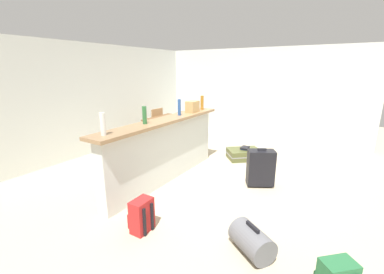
{
  "coord_description": "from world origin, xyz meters",
  "views": [
    {
      "loc": [
        -4.14,
        -2.04,
        1.95
      ],
      "look_at": [
        0.1,
        0.58,
        0.6
      ],
      "focal_mm": 23.83,
      "sensor_mm": 36.0,
      "label": 1
    }
  ],
  "objects_px": {
    "bottle_amber": "(202,103)",
    "dining_chair_far_side": "(155,124)",
    "suitcase_flat_olive": "(244,154)",
    "bottle_white": "(103,124)",
    "book_stack": "(245,148)",
    "duffel_bag_grey": "(252,241)",
    "grocery_bag": "(192,107)",
    "backpack_red": "(141,216)",
    "suitcase_upright_black": "(261,167)",
    "dining_table": "(168,121)",
    "bottle_blue": "(179,107)",
    "bottle_green": "(145,115)",
    "dining_chair_near_partition": "(183,129)"
  },
  "relations": [
    {
      "from": "bottle_white",
      "to": "dining_chair_near_partition",
      "type": "bearing_deg",
      "value": 14.09
    },
    {
      "from": "backpack_red",
      "to": "book_stack",
      "type": "xyz_separation_m",
      "value": [
        3.17,
        -0.15,
        0.05
      ]
    },
    {
      "from": "suitcase_upright_black",
      "to": "bottle_blue",
      "type": "bearing_deg",
      "value": 98.61
    },
    {
      "from": "grocery_bag",
      "to": "suitcase_upright_black",
      "type": "xyz_separation_m",
      "value": [
        -0.19,
        -1.47,
        -0.89
      ]
    },
    {
      "from": "bottle_green",
      "to": "suitcase_upright_black",
      "type": "xyz_separation_m",
      "value": [
        1.12,
        -1.53,
        -0.92
      ]
    },
    {
      "from": "bottle_blue",
      "to": "backpack_red",
      "type": "relative_size",
      "value": 0.7
    },
    {
      "from": "suitcase_flat_olive",
      "to": "book_stack",
      "type": "distance_m",
      "value": 0.14
    },
    {
      "from": "dining_table",
      "to": "backpack_red",
      "type": "relative_size",
      "value": 2.62
    },
    {
      "from": "dining_chair_near_partition",
      "to": "duffel_bag_grey",
      "type": "height_order",
      "value": "dining_chair_near_partition"
    },
    {
      "from": "grocery_bag",
      "to": "book_stack",
      "type": "bearing_deg",
      "value": -38.31
    },
    {
      "from": "duffel_bag_grey",
      "to": "bottle_green",
      "type": "bearing_deg",
      "value": 74.1
    },
    {
      "from": "bottle_green",
      "to": "backpack_red",
      "type": "distance_m",
      "value": 1.53
    },
    {
      "from": "dining_chair_far_side",
      "to": "book_stack",
      "type": "relative_size",
      "value": 3.59
    },
    {
      "from": "suitcase_flat_olive",
      "to": "duffel_bag_grey",
      "type": "relative_size",
      "value": 1.5
    },
    {
      "from": "suitcase_flat_olive",
      "to": "bottle_white",
      "type": "bearing_deg",
      "value": 165.46
    },
    {
      "from": "grocery_bag",
      "to": "backpack_red",
      "type": "relative_size",
      "value": 0.62
    },
    {
      "from": "bottle_amber",
      "to": "dining_chair_far_side",
      "type": "xyz_separation_m",
      "value": [
        0.55,
        1.76,
        -0.74
      ]
    },
    {
      "from": "bottle_blue",
      "to": "suitcase_upright_black",
      "type": "height_order",
      "value": "bottle_blue"
    },
    {
      "from": "bottle_amber",
      "to": "grocery_bag",
      "type": "bearing_deg",
      "value": -179.52
    },
    {
      "from": "bottle_blue",
      "to": "bottle_green",
      "type": "bearing_deg",
      "value": 177.72
    },
    {
      "from": "bottle_blue",
      "to": "duffel_bag_grey",
      "type": "height_order",
      "value": "bottle_blue"
    },
    {
      "from": "backpack_red",
      "to": "grocery_bag",
      "type": "bearing_deg",
      "value": 15.78
    },
    {
      "from": "bottle_white",
      "to": "dining_chair_near_partition",
      "type": "relative_size",
      "value": 0.32
    },
    {
      "from": "bottle_green",
      "to": "bottle_amber",
      "type": "relative_size",
      "value": 0.94
    },
    {
      "from": "dining_chair_near_partition",
      "to": "dining_chair_far_side",
      "type": "relative_size",
      "value": 1.0
    },
    {
      "from": "grocery_bag",
      "to": "suitcase_upright_black",
      "type": "bearing_deg",
      "value": -97.27
    },
    {
      "from": "dining_chair_far_side",
      "to": "dining_table",
      "type": "bearing_deg",
      "value": -99.09
    },
    {
      "from": "suitcase_flat_olive",
      "to": "suitcase_upright_black",
      "type": "bearing_deg",
      "value": -147.92
    },
    {
      "from": "bottle_blue",
      "to": "dining_chair_far_side",
      "type": "height_order",
      "value": "bottle_blue"
    },
    {
      "from": "dining_chair_far_side",
      "to": "backpack_red",
      "type": "distance_m",
      "value": 3.94
    },
    {
      "from": "dining_chair_near_partition",
      "to": "book_stack",
      "type": "height_order",
      "value": "dining_chair_near_partition"
    },
    {
      "from": "suitcase_flat_olive",
      "to": "backpack_red",
      "type": "height_order",
      "value": "backpack_red"
    },
    {
      "from": "bottle_amber",
      "to": "grocery_bag",
      "type": "height_order",
      "value": "bottle_amber"
    },
    {
      "from": "backpack_red",
      "to": "bottle_white",
      "type": "bearing_deg",
      "value": 83.34
    },
    {
      "from": "book_stack",
      "to": "duffel_bag_grey",
      "type": "bearing_deg",
      "value": -158.19
    },
    {
      "from": "bottle_white",
      "to": "dining_table",
      "type": "xyz_separation_m",
      "value": [
        2.97,
        1.23,
        -0.62
      ]
    },
    {
      "from": "backpack_red",
      "to": "bottle_blue",
      "type": "bearing_deg",
      "value": 19.92
    },
    {
      "from": "bottle_green",
      "to": "duffel_bag_grey",
      "type": "xyz_separation_m",
      "value": [
        -0.56,
        -1.97,
        -1.1
      ]
    },
    {
      "from": "suitcase_upright_black",
      "to": "book_stack",
      "type": "distance_m",
      "value": 1.36
    },
    {
      "from": "suitcase_flat_olive",
      "to": "backpack_red",
      "type": "bearing_deg",
      "value": 177.41
    },
    {
      "from": "backpack_red",
      "to": "duffel_bag_grey",
      "type": "relative_size",
      "value": 0.74
    },
    {
      "from": "bottle_blue",
      "to": "book_stack",
      "type": "height_order",
      "value": "bottle_blue"
    },
    {
      "from": "dining_chair_far_side",
      "to": "duffel_bag_grey",
      "type": "relative_size",
      "value": 1.64
    },
    {
      "from": "dining_chair_near_partition",
      "to": "suitcase_flat_olive",
      "type": "bearing_deg",
      "value": -85.87
    },
    {
      "from": "dining_table",
      "to": "duffel_bag_grey",
      "type": "relative_size",
      "value": 1.95
    },
    {
      "from": "dining_table",
      "to": "book_stack",
      "type": "distance_m",
      "value": 2.07
    },
    {
      "from": "bottle_green",
      "to": "dining_table",
      "type": "bearing_deg",
      "value": 29.08
    },
    {
      "from": "dining_table",
      "to": "duffel_bag_grey",
      "type": "distance_m",
      "value": 4.21
    },
    {
      "from": "bottle_white",
      "to": "dining_chair_far_side",
      "type": "distance_m",
      "value": 3.59
    },
    {
      "from": "bottle_white",
      "to": "suitcase_upright_black",
      "type": "xyz_separation_m",
      "value": [
        1.93,
        -1.5,
        -0.93
      ]
    }
  ]
}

